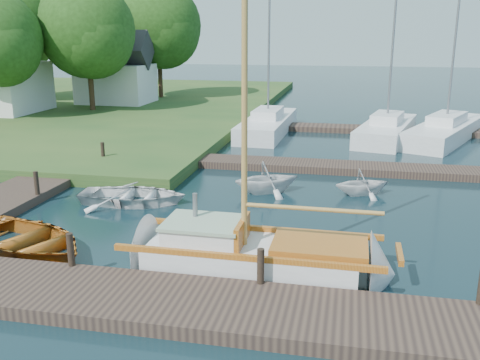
% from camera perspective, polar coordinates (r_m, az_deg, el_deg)
% --- Properties ---
extents(ground, '(160.00, 160.00, 0.00)m').
position_cam_1_polar(ground, '(16.81, 0.00, -3.94)').
color(ground, black).
rests_on(ground, ground).
extents(near_dock, '(18.00, 2.20, 0.30)m').
position_cam_1_polar(near_dock, '(11.43, -6.31, -13.04)').
color(near_dock, '#30241F').
rests_on(near_dock, ground).
extents(left_dock, '(2.20, 18.00, 0.30)m').
position_cam_1_polar(left_dock, '(21.51, -20.19, -0.14)').
color(left_dock, '#30241F').
rests_on(left_dock, ground).
extents(far_dock, '(14.00, 1.60, 0.30)m').
position_cam_1_polar(far_dock, '(22.72, 8.32, 1.46)').
color(far_dock, '#30241F').
rests_on(far_dock, ground).
extents(pontoon, '(30.00, 1.60, 0.30)m').
position_cam_1_polar(pontoon, '(32.69, 23.62, 4.60)').
color(pontoon, '#30241F').
rests_on(pontoon, ground).
extents(mooring_post_1, '(0.16, 0.16, 0.80)m').
position_cam_1_polar(mooring_post_1, '(13.17, -17.62, -7.09)').
color(mooring_post_1, black).
rests_on(mooring_post_1, near_dock).
extents(mooring_post_2, '(0.16, 0.16, 0.80)m').
position_cam_1_polar(mooring_post_2, '(11.73, 2.22, -9.17)').
color(mooring_post_2, black).
rests_on(mooring_post_2, near_dock).
extents(mooring_post_4, '(0.16, 0.16, 0.80)m').
position_cam_1_polar(mooring_post_4, '(19.22, -20.88, -0.30)').
color(mooring_post_4, black).
rests_on(mooring_post_4, left_dock).
extents(mooring_post_5, '(0.16, 0.16, 0.80)m').
position_cam_1_polar(mooring_post_5, '(23.45, -14.42, 2.95)').
color(mooring_post_5, black).
rests_on(mooring_post_5, left_dock).
extents(sailboat, '(7.16, 2.03, 9.83)m').
position_cam_1_polar(sailboat, '(13.00, 2.04, -8.33)').
color(sailboat, silver).
rests_on(sailboat, ground).
extents(dinghy, '(4.98, 4.36, 0.86)m').
position_cam_1_polar(dinghy, '(15.21, -21.94, -5.53)').
color(dinghy, '#8B3F0D').
rests_on(dinghy, ground).
extents(tender_a, '(3.83, 2.91, 0.74)m').
position_cam_1_polar(tender_a, '(18.38, -11.37, -1.33)').
color(tender_a, silver).
rests_on(tender_a, ground).
extents(tender_b, '(3.04, 2.92, 1.24)m').
position_cam_1_polar(tender_b, '(19.19, 2.90, 0.45)').
color(tender_b, silver).
rests_on(tender_b, ground).
extents(tender_d, '(2.50, 2.36, 1.04)m').
position_cam_1_polar(tender_d, '(19.42, 12.93, -0.05)').
color(tender_d, silver).
rests_on(tender_d, ground).
extents(marina_boat_0, '(2.44, 8.49, 11.67)m').
position_cam_1_polar(marina_boat_0, '(30.80, 2.98, 6.09)').
color(marina_boat_0, silver).
rests_on(marina_boat_0, ground).
extents(marina_boat_2, '(3.82, 7.94, 12.25)m').
position_cam_1_polar(marina_boat_2, '(30.08, 15.37, 5.35)').
color(marina_boat_2, silver).
rests_on(marina_boat_2, ground).
extents(marina_boat_3, '(5.61, 9.28, 13.11)m').
position_cam_1_polar(marina_boat_3, '(30.86, 21.11, 5.10)').
color(marina_boat_3, silver).
rests_on(marina_boat_3, ground).
extents(house_c, '(5.25, 4.00, 5.28)m').
position_cam_1_polar(house_c, '(41.40, -13.10, 10.92)').
color(house_c, white).
rests_on(house_c, shore).
extents(tree_3, '(6.41, 6.38, 8.74)m').
position_cam_1_polar(tree_3, '(37.74, -15.97, 15.25)').
color(tree_3, '#332114').
rests_on(tree_3, shore).
extents(tree_4, '(7.01, 7.01, 9.66)m').
position_cam_1_polar(tree_4, '(45.26, -22.97, 15.30)').
color(tree_4, '#332114').
rests_on(tree_4, shore).
extents(tree_7, '(6.83, 6.83, 9.38)m').
position_cam_1_polar(tree_7, '(44.28, -8.69, 16.10)').
color(tree_7, '#332114').
rests_on(tree_7, shore).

